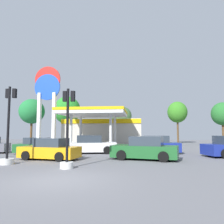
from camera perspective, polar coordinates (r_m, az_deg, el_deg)
The scene contains 15 objects.
ground_plane at distance 9.22m, azimuth -13.83°, elevation -16.93°, with size 90.00×90.00×0.00m, color slate.
gas_station at distance 31.57m, azimuth -2.57°, elevation -4.69°, with size 11.13×13.09×4.48m.
station_pole_sign at distance 30.87m, azimuth -16.59°, elevation 4.02°, with size 3.55×0.56×10.80m.
car_0 at distance 20.39m, azimuth -18.80°, elevation -8.48°, with size 4.01×2.01×1.40m.
car_3 at distance 15.38m, azimuth 8.58°, elevation -9.52°, with size 4.76×2.82×1.60m.
car_4 at distance 20.01m, azimuth 11.18°, elevation -8.52°, with size 4.39×2.07×1.56m.
car_5 at distance 15.84m, azimuth -15.92°, elevation -9.47°, with size 4.33×2.40×1.47m.
car_6 at distance 19.70m, azimuth -5.62°, elevation -8.60°, with size 4.75×2.86×1.59m.
traffic_signal_0 at distance 11.82m, azimuth -11.56°, elevation -6.94°, with size 0.69×0.70×4.20m.
traffic_signal_1 at distance 14.39m, azimuth -25.54°, elevation -6.52°, with size 0.81×0.81×4.61m.
tree_0 at distance 40.36m, azimuth -20.21°, elevation 0.14°, with size 4.34×4.34×7.59m.
tree_1 at distance 38.61m, azimuth -11.64°, elevation 0.47°, with size 4.58×4.58×8.04m.
tree_2 at distance 34.13m, azimuth 2.47°, elevation -1.04°, with size 3.20×3.20×5.86m.
tree_3 at distance 36.86m, azimuth 16.71°, elevation -0.07°, with size 3.15×3.15×6.79m.
tree_4 at distance 37.12m, azimuth 26.91°, elevation -0.46°, with size 3.28×3.28×6.37m.
Camera 1 is at (3.15, -8.45, 1.90)m, focal length 34.98 mm.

